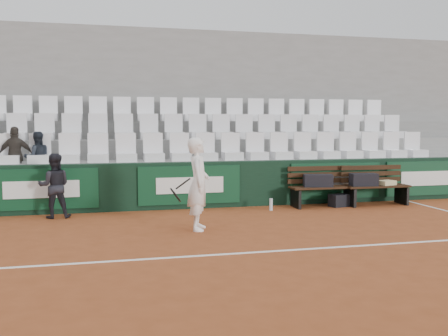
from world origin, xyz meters
TOP-DOWN VIEW (x-y plane):
  - ground at (0.00, 0.00)m, footprint 80.00×80.00m
  - court_baseline at (0.00, 0.00)m, footprint 18.00×0.06m
  - back_barrier at (0.07, 3.99)m, footprint 18.00×0.34m
  - grandstand_tier_front at (0.00, 4.62)m, footprint 18.00×0.95m
  - grandstand_tier_mid at (0.00, 5.58)m, footprint 18.00×0.95m
  - grandstand_tier_back at (0.00, 6.53)m, footprint 18.00×0.95m
  - grandstand_rear_wall at (0.00, 7.15)m, footprint 18.00×0.30m
  - seat_row_front at (0.00, 4.45)m, footprint 11.90×0.44m
  - seat_row_mid at (0.00, 5.40)m, footprint 11.90×0.44m
  - seat_row_back at (0.00, 6.35)m, footprint 11.90×0.44m
  - bench_left at (2.73, 3.47)m, footprint 1.50×0.56m
  - bench_right at (3.97, 3.38)m, footprint 1.50×0.56m
  - sports_bag_left at (2.59, 3.46)m, footprint 0.67×0.41m
  - sports_bag_right at (3.64, 3.36)m, footprint 0.61×0.33m
  - towel at (4.23, 3.38)m, footprint 0.42×0.35m
  - sports_bag_ground at (3.09, 3.39)m, footprint 0.50×0.37m
  - water_bottle_near at (1.44, 3.26)m, footprint 0.07×0.07m
  - water_bottle_far at (3.29, 3.39)m, footprint 0.07×0.07m
  - tennis_player at (-0.41, 1.71)m, footprint 0.75×0.66m
  - ball_kid at (-2.92, 3.44)m, footprint 0.62×0.49m
  - spectator_b at (-3.77, 4.50)m, footprint 0.74×0.36m
  - spectator_c at (-3.35, 4.50)m, footprint 0.63×0.54m

SIDE VIEW (x-z plane):
  - ground at x=0.00m, z-range 0.00..0.00m
  - court_baseline at x=0.00m, z-range 0.00..0.01m
  - water_bottle_far at x=3.29m, z-range 0.00..0.25m
  - water_bottle_near at x=1.44m, z-range 0.00..0.26m
  - sports_bag_ground at x=3.09m, z-range 0.00..0.27m
  - bench_left at x=2.73m, z-range 0.00..0.45m
  - bench_right at x=3.97m, z-range 0.00..0.45m
  - grandstand_tier_front at x=0.00m, z-range 0.00..1.00m
  - towel at x=4.23m, z-range 0.45..0.55m
  - back_barrier at x=0.07m, z-range 0.00..1.00m
  - sports_bag_left at x=2.59m, z-range 0.45..0.72m
  - sports_bag_right at x=3.64m, z-range 0.45..0.72m
  - ball_kid at x=-2.92m, z-range 0.00..1.26m
  - grandstand_tier_mid at x=0.00m, z-range 0.00..1.45m
  - tennis_player at x=-0.41m, z-range 0.00..1.59m
  - grandstand_tier_back at x=0.00m, z-range 0.00..1.90m
  - seat_row_front at x=0.00m, z-range 1.00..1.63m
  - spectator_c at x=-3.35m, z-range 1.00..2.12m
  - spectator_b at x=-3.77m, z-range 1.00..2.22m
  - seat_row_mid at x=0.00m, z-range 1.45..2.08m
  - grandstand_rear_wall at x=0.00m, z-range 0.00..4.40m
  - seat_row_back at x=0.00m, z-range 1.90..2.53m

